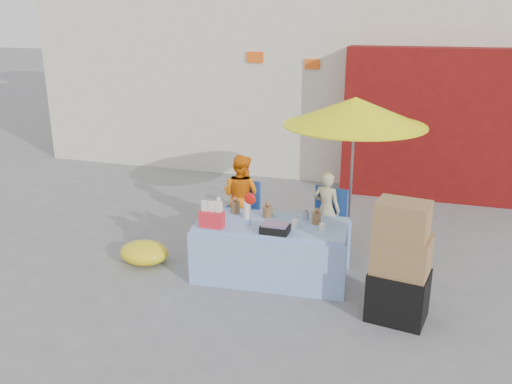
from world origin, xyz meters
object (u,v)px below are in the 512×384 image
(chair_right, at_px, (324,232))
(market_table, at_px, (271,249))
(box_stack, at_px, (400,266))
(chair_left, at_px, (238,223))
(vendor_beige, at_px, (326,210))
(umbrella, at_px, (355,112))
(vendor_orange, at_px, (241,196))

(chair_right, bearing_deg, market_table, -101.23)
(chair_right, relative_size, box_stack, 0.64)
(market_table, distance_m, chair_left, 1.27)
(market_table, xyz_separation_m, vendor_beige, (0.47, 1.14, 0.18))
(market_table, xyz_separation_m, box_stack, (1.55, -0.53, 0.24))
(chair_right, bearing_deg, umbrella, 58.02)
(vendor_beige, xyz_separation_m, box_stack, (1.08, -1.67, 0.07))
(chair_right, height_order, vendor_orange, vendor_orange)
(box_stack, bearing_deg, chair_right, 125.01)
(vendor_beige, bearing_deg, chair_left, 20.31)
(vendor_orange, height_order, umbrella, umbrella)
(market_table, relative_size, umbrella, 0.92)
(box_stack, bearing_deg, vendor_beige, 122.88)
(vendor_orange, height_order, vendor_beige, vendor_orange)
(chair_left, relative_size, vendor_orange, 0.69)
(chair_left, height_order, vendor_orange, vendor_orange)
(market_table, height_order, box_stack, box_stack)
(market_table, height_order, umbrella, umbrella)
(box_stack, bearing_deg, chair_left, 146.57)
(chair_right, relative_size, vendor_beige, 0.78)
(market_table, distance_m, umbrella, 2.14)
(vendor_orange, height_order, box_stack, box_stack)
(market_table, distance_m, vendor_orange, 1.40)
(umbrella, bearing_deg, market_table, -120.94)
(chair_right, distance_m, vendor_beige, 0.32)
(market_table, height_order, vendor_beige, market_table)
(chair_right, height_order, umbrella, umbrella)
(vendor_beige, bearing_deg, vendor_orange, 14.15)
(chair_left, relative_size, vendor_beige, 0.78)
(market_table, xyz_separation_m, chair_left, (-0.77, 1.00, -0.11))
(chair_right, bearing_deg, box_stack, -40.84)
(market_table, xyz_separation_m, vendor_orange, (-0.78, 1.14, 0.25))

